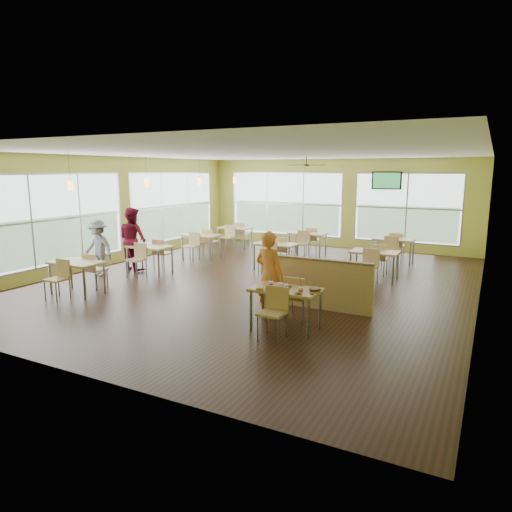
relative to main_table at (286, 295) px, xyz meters
The scene contains 20 objects.
room 3.73m from the main_table, 123.69° to the left, with size 12.00×12.04×3.20m.
window_bays 7.70m from the main_table, 127.41° to the left, with size 9.24×10.24×2.38m.
main_table is the anchor object (origin of this frame).
half_wall_divider 1.45m from the main_table, 90.00° to the left, with size 2.40×0.14×1.04m.
dining_tables 5.61m from the main_table, 122.91° to the left, with size 6.92×8.72×0.87m.
pendant_lights 6.62m from the main_table, 144.75° to the left, with size 0.11×7.31×0.86m.
ceiling_fan 6.73m from the main_table, 108.43° to the left, with size 1.25×1.25×0.29m.
tv_backwall 9.08m from the main_table, 91.29° to the left, with size 1.00×0.07×0.60m.
man_plaid 0.78m from the main_table, 138.88° to the left, with size 0.61×0.40×1.67m, color #CA4416.
patron_maroon 6.37m from the main_table, 156.43° to the left, with size 0.87×0.67×1.78m, color maroon.
patron_grey 6.37m from the main_table, 165.65° to the left, with size 0.98×0.56×1.52m, color slate.
cup_blue 0.32m from the main_table, 165.21° to the right, with size 0.09×0.09×0.31m.
cup_yellow 0.22m from the main_table, 114.47° to the right, with size 0.09×0.09×0.31m.
cup_red_near 0.26m from the main_table, 66.22° to the right, with size 0.09×0.09×0.32m.
cup_red_far 0.46m from the main_table, 30.65° to the right, with size 0.09×0.09×0.31m.
food_basket 0.53m from the main_table, ahead, with size 0.22×0.22×0.05m.
ketchup_cup 0.59m from the main_table, 16.10° to the right, with size 0.07×0.07×0.03m, color #B32418.
wrapper_left 0.49m from the main_table, 140.51° to the right, with size 0.14×0.13×0.04m, color olive.
wrapper_mid 0.18m from the main_table, 110.02° to the left, with size 0.19×0.17×0.05m, color olive.
wrapper_right 0.42m from the main_table, 36.06° to the right, with size 0.12×0.11×0.03m, color olive.
Camera 1 is at (5.11, -10.11, 2.78)m, focal length 32.00 mm.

